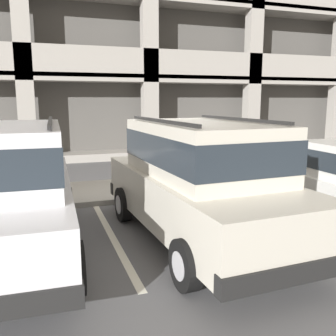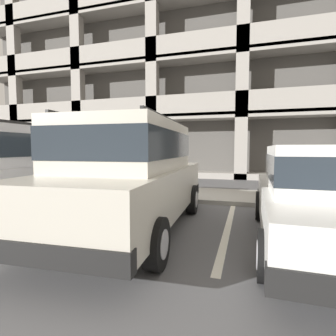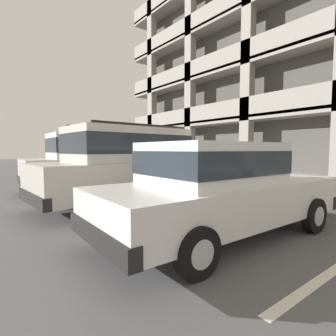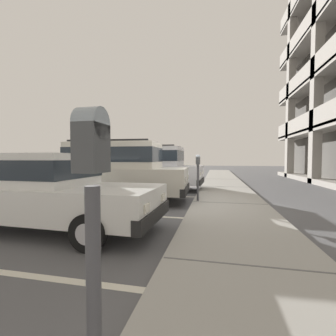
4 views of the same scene
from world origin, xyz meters
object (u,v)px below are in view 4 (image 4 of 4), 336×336
dark_hatchback (47,189)px  parking_meter_near (198,167)px  silver_suv (116,169)px  red_sedan (150,166)px  parking_meter_far (93,225)px

dark_hatchback → parking_meter_near: 4.21m
silver_suv → red_sedan: size_ratio=1.01×
red_sedan → parking_meter_far: bearing=16.8°
silver_suv → dark_hatchback: (3.10, -0.08, -0.27)m
parking_meter_near → red_sedan: bearing=-140.7°
dark_hatchback → parking_meter_far: size_ratio=2.91×
silver_suv → parking_meter_far: bearing=21.2°
parking_meter_far → dark_hatchback: bearing=-137.0°
silver_suv → parking_meter_far: 6.70m
red_sedan → parking_meter_far: size_ratio=3.12×
dark_hatchback → parking_meter_near: bearing=138.8°
silver_suv → parking_meter_near: (0.01, 2.75, 0.11)m
parking_meter_near → parking_meter_far: size_ratio=0.93×
dark_hatchback → parking_meter_near: (-3.09, 2.83, 0.37)m
parking_meter_near → parking_meter_far: bearing=-0.1°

